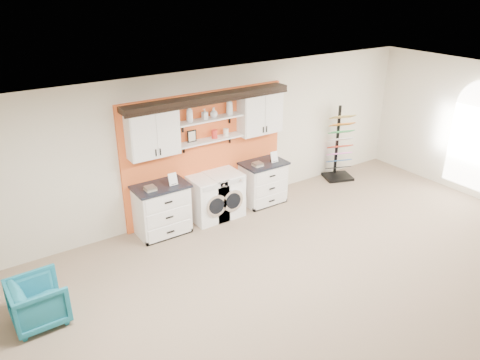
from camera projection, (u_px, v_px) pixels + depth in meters
floor at (354, 321)px, 6.41m from camera, size 10.00×10.00×0.00m
ceiling at (378, 125)px, 5.27m from camera, size 10.00×10.00×0.00m
wall_back at (205, 143)px, 8.87m from camera, size 10.00×0.00×10.00m
accent_panel at (206, 154)px, 8.93m from camera, size 3.40×0.07×2.40m
upper_cabinet_left at (152, 133)px, 7.95m from camera, size 0.90×0.35×0.84m
upper_cabinet_right at (260, 112)px, 9.10m from camera, size 0.90×0.35×0.84m
shelf_lower at (210, 140)px, 8.67m from camera, size 1.32×0.28×0.03m
shelf_upper at (209, 119)px, 8.51m from camera, size 1.32×0.28×0.03m
crown_molding at (208, 97)px, 8.35m from camera, size 3.30×0.41×0.13m
window_arched at (477, 133)px, 9.50m from camera, size 0.06×1.10×2.25m
picture_frame at (192, 136)px, 8.48m from camera, size 0.18×0.02×0.22m
canister_red at (214, 134)px, 8.68m from camera, size 0.11×0.11×0.16m
canister_cream at (226, 132)px, 8.81m from camera, size 0.10×0.10×0.14m
base_cabinet_left at (162, 209)px, 8.40m from camera, size 0.97×0.66×0.95m
base_cabinet_right at (263, 182)px, 9.57m from camera, size 0.90×0.66×0.88m
washer at (207, 199)px, 8.90m from camera, size 0.62×0.71×0.87m
dryer at (224, 194)px, 9.08m from camera, size 0.63×0.71×0.88m
sample_rack at (339, 156)px, 10.67m from camera, size 0.75×0.69×1.68m
armchair at (38, 302)px, 6.29m from camera, size 0.72×0.70×0.65m
soap_bottle_a at (190, 113)px, 8.23m from camera, size 0.14×0.13×0.31m
soap_bottle_b at (205, 114)px, 8.41m from camera, size 0.10×0.10×0.19m
soap_bottle_c at (214, 113)px, 8.51m from camera, size 0.19×0.19×0.18m
soap_bottle_d at (229, 106)px, 8.65m from camera, size 0.18×0.18×0.33m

